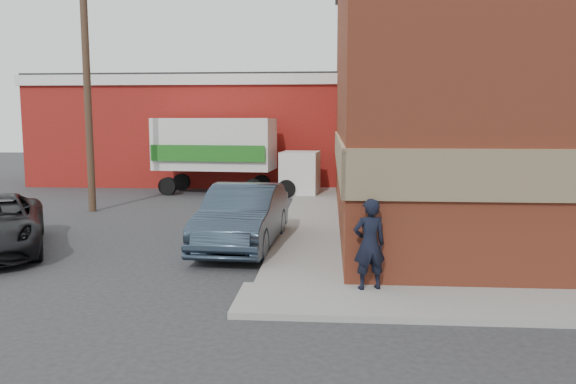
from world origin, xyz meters
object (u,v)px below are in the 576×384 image
(sedan, at_px, (243,216))
(man, at_px, (369,244))
(utility_pole, at_px, (87,80))
(brick_building, at_px, (548,80))
(warehouse, at_px, (200,129))
(box_truck, at_px, (229,151))

(sedan, bearing_deg, man, -48.68)
(utility_pole, bearing_deg, brick_building, -0.02)
(warehouse, distance_m, sedan, 17.24)
(brick_building, height_order, sedan, brick_building)
(man, bearing_deg, warehouse, -84.21)
(brick_building, bearing_deg, utility_pole, 179.98)
(brick_building, distance_m, utility_pole, 16.00)
(brick_building, relative_size, warehouse, 1.12)
(utility_pole, bearing_deg, box_truck, 51.41)
(utility_pole, bearing_deg, sedan, -39.99)
(warehouse, height_order, man, warehouse)
(brick_building, height_order, warehouse, brick_building)
(warehouse, bearing_deg, man, -68.54)
(brick_building, distance_m, man, 11.91)
(utility_pole, bearing_deg, warehouse, 82.23)
(utility_pole, bearing_deg, man, -44.36)
(utility_pole, relative_size, man, 5.14)
(box_truck, bearing_deg, brick_building, -18.47)
(brick_building, relative_size, box_truck, 2.58)
(sedan, distance_m, box_truck, 10.91)
(man, distance_m, sedan, 4.90)
(box_truck, bearing_deg, man, -64.55)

